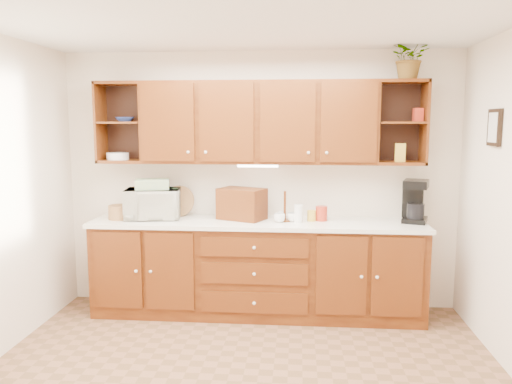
% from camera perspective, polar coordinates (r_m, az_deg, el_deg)
% --- Properties ---
extents(ceiling, '(4.00, 4.00, 0.00)m').
position_cam_1_polar(ceiling, '(3.42, -1.98, 19.94)').
color(ceiling, white).
rests_on(ceiling, back_wall).
extents(back_wall, '(4.00, 0.00, 4.00)m').
position_cam_1_polar(back_wall, '(5.12, 0.40, 1.31)').
color(back_wall, '#F0E1CA').
rests_on(back_wall, floor).
extents(base_cabinets, '(3.20, 0.60, 0.90)m').
position_cam_1_polar(base_cabinets, '(5.00, 0.12, -8.82)').
color(base_cabinets, '#3E1707').
rests_on(base_cabinets, floor).
extents(countertop, '(3.24, 0.64, 0.04)m').
position_cam_1_polar(countertop, '(4.87, 0.11, -3.55)').
color(countertop, white).
rests_on(countertop, base_cabinets).
extents(upper_cabinets, '(3.20, 0.33, 0.80)m').
position_cam_1_polar(upper_cabinets, '(4.93, 0.37, 7.96)').
color(upper_cabinets, '#3E1707').
rests_on(upper_cabinets, back_wall).
extents(undercabinet_light, '(0.40, 0.05, 0.02)m').
position_cam_1_polar(undercabinet_light, '(4.89, 0.20, 3.00)').
color(undercabinet_light, white).
rests_on(undercabinet_light, upper_cabinets).
extents(framed_picture, '(0.03, 0.24, 0.30)m').
position_cam_1_polar(framed_picture, '(4.51, 25.61, 6.67)').
color(framed_picture, black).
rests_on(framed_picture, right_wall).
extents(wicker_basket, '(0.23, 0.23, 0.14)m').
position_cam_1_polar(wicker_basket, '(5.14, -15.28, -2.23)').
color(wicker_basket, '#9E7042').
rests_on(wicker_basket, countertop).
extents(microwave, '(0.58, 0.44, 0.30)m').
position_cam_1_polar(microwave, '(5.08, -11.69, -1.32)').
color(microwave, '#EDE6CD').
rests_on(microwave, countertop).
extents(towel_stack, '(0.37, 0.31, 0.10)m').
position_cam_1_polar(towel_stack, '(5.06, -11.76, 0.89)').
color(towel_stack, '#DEE56C').
rests_on(towel_stack, microwave).
extents(wine_bottle, '(0.08, 0.08, 0.30)m').
position_cam_1_polar(wine_bottle, '(5.08, -9.22, -1.25)').
color(wine_bottle, '#103217').
rests_on(wine_bottle, countertop).
extents(woven_tray, '(0.32, 0.13, 0.31)m').
position_cam_1_polar(woven_tray, '(5.19, -8.73, -2.62)').
color(woven_tray, '#9E7042').
rests_on(woven_tray, countertop).
extents(bread_box, '(0.52, 0.43, 0.31)m').
position_cam_1_polar(bread_box, '(4.93, -1.63, -1.37)').
color(bread_box, '#3E1707').
rests_on(bread_box, countertop).
extents(mug_tree, '(0.25, 0.26, 0.30)m').
position_cam_1_polar(mug_tree, '(4.85, 3.31, -2.82)').
color(mug_tree, '#3E1707').
rests_on(mug_tree, countertop).
extents(canister_red, '(0.14, 0.14, 0.14)m').
position_cam_1_polar(canister_red, '(4.91, 7.49, -2.45)').
color(canister_red, '#AB2B18').
rests_on(canister_red, countertop).
extents(canister_white, '(0.11, 0.11, 0.17)m').
position_cam_1_polar(canister_white, '(4.80, 4.87, -2.47)').
color(canister_white, white).
rests_on(canister_white, countertop).
extents(canister_yellow, '(0.10, 0.10, 0.10)m').
position_cam_1_polar(canister_yellow, '(4.89, 6.37, -2.71)').
color(canister_yellow, gold).
rests_on(canister_yellow, countertop).
extents(coffee_maker, '(0.30, 0.34, 0.41)m').
position_cam_1_polar(coffee_maker, '(5.04, 17.69, -1.05)').
color(coffee_maker, black).
rests_on(coffee_maker, countertop).
extents(bowl_stack, '(0.24, 0.24, 0.05)m').
position_cam_1_polar(bowl_stack, '(5.19, -14.77, 8.03)').
color(bowl_stack, navy).
rests_on(bowl_stack, upper_cabinets).
extents(plate_stack, '(0.24, 0.24, 0.07)m').
position_cam_1_polar(plate_stack, '(5.24, -15.53, 3.97)').
color(plate_stack, white).
rests_on(plate_stack, upper_cabinets).
extents(pantry_box_yellow, '(0.11, 0.09, 0.17)m').
position_cam_1_polar(pantry_box_yellow, '(4.99, 16.14, 4.36)').
color(pantry_box_yellow, gold).
rests_on(pantry_box_yellow, upper_cabinets).
extents(pantry_box_red, '(0.09, 0.08, 0.13)m').
position_cam_1_polar(pantry_box_red, '(5.01, 18.04, 8.39)').
color(pantry_box_red, '#AB2B18').
rests_on(pantry_box_red, upper_cabinets).
extents(potted_plant, '(0.38, 0.33, 0.40)m').
position_cam_1_polar(potted_plant, '(5.02, 17.20, 14.45)').
color(potted_plant, '#999999').
rests_on(potted_plant, upper_cabinets).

